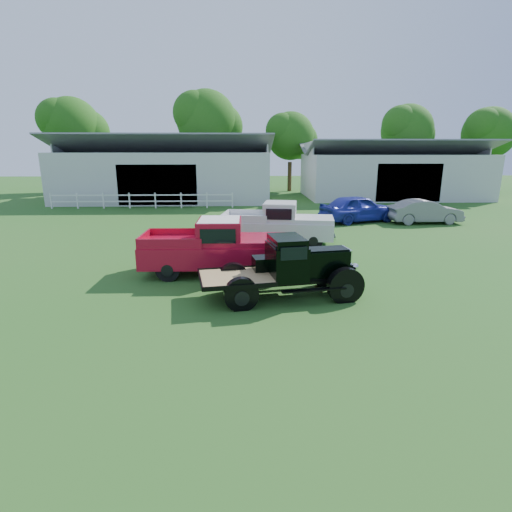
{
  "coord_description": "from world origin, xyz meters",
  "views": [
    {
      "loc": [
        -0.24,
        -11.39,
        4.4
      ],
      "look_at": [
        0.2,
        1.2,
        1.05
      ],
      "focal_mm": 28.0,
      "sensor_mm": 36.0,
      "label": 1
    }
  ],
  "objects_px": {
    "white_pickup": "(278,224)",
    "misc_car_blue": "(358,208)",
    "misc_car_grey": "(425,212)",
    "vintage_flatbed": "(283,267)",
    "red_pickup": "(217,246)"
  },
  "relations": [
    {
      "from": "misc_car_blue",
      "to": "misc_car_grey",
      "type": "relative_size",
      "value": 1.13
    },
    {
      "from": "red_pickup",
      "to": "white_pickup",
      "type": "relative_size",
      "value": 1.03
    },
    {
      "from": "misc_car_grey",
      "to": "white_pickup",
      "type": "bearing_deg",
      "value": 117.41
    },
    {
      "from": "vintage_flatbed",
      "to": "white_pickup",
      "type": "bearing_deg",
      "value": 76.75
    },
    {
      "from": "white_pickup",
      "to": "misc_car_grey",
      "type": "xyz_separation_m",
      "value": [
        9.61,
        5.42,
        -0.27
      ]
    },
    {
      "from": "misc_car_blue",
      "to": "red_pickup",
      "type": "bearing_deg",
      "value": 123.02
    },
    {
      "from": "vintage_flatbed",
      "to": "white_pickup",
      "type": "distance_m",
      "value": 7.15
    },
    {
      "from": "white_pickup",
      "to": "misc_car_grey",
      "type": "distance_m",
      "value": 11.03
    },
    {
      "from": "vintage_flatbed",
      "to": "misc_car_grey",
      "type": "height_order",
      "value": "vintage_flatbed"
    },
    {
      "from": "red_pickup",
      "to": "misc_car_grey",
      "type": "relative_size",
      "value": 1.27
    },
    {
      "from": "vintage_flatbed",
      "to": "misc_car_grey",
      "type": "bearing_deg",
      "value": 41.67
    },
    {
      "from": "red_pickup",
      "to": "white_pickup",
      "type": "xyz_separation_m",
      "value": [
        2.61,
        4.58,
        -0.03
      ]
    },
    {
      "from": "white_pickup",
      "to": "misc_car_blue",
      "type": "xyz_separation_m",
      "value": [
        5.64,
        6.08,
        -0.15
      ]
    },
    {
      "from": "misc_car_blue",
      "to": "white_pickup",
      "type": "bearing_deg",
      "value": 117.92
    },
    {
      "from": "vintage_flatbed",
      "to": "misc_car_grey",
      "type": "distance_m",
      "value": 16.09
    }
  ]
}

